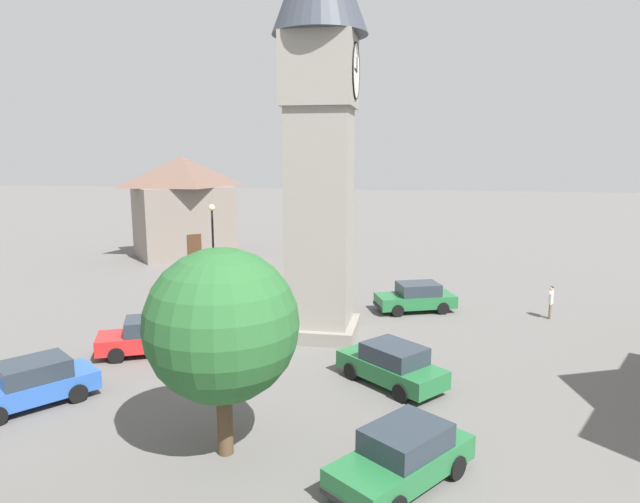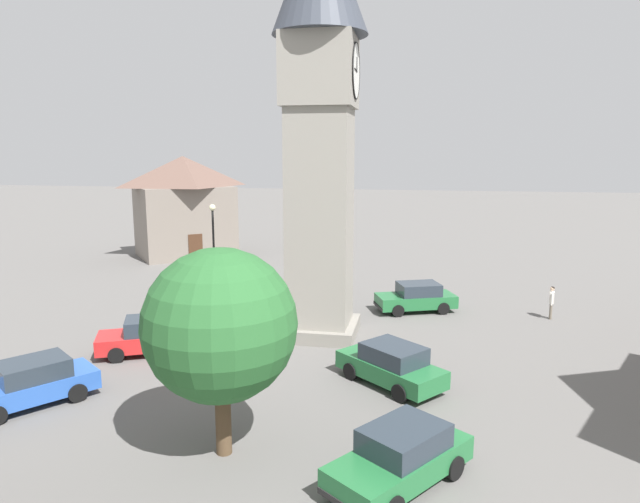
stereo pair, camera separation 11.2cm
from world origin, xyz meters
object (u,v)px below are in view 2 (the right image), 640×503
object	(u,v)px
lamp_post	(213,238)
car_green_alley	(31,383)
car_silver_kerb	(391,365)
road_sign	(185,325)
pedestrian	(552,300)
car_black_far	(149,336)
tree	(220,325)
car_white_side	(401,456)
clock_tower	(320,91)
building_terrace_right	(185,205)
car_blue_kerb	(416,297)
car_red_corner	(237,275)

from	to	relation	value
lamp_post	car_green_alley	bearing A→B (deg)	-5.34
car_silver_kerb	road_sign	distance (m)	7.86
pedestrian	lamp_post	xyz separation A→B (m)	(-0.16, -17.98, 2.63)
car_green_alley	road_sign	distance (m)	5.43
car_black_far	tree	bearing A→B (deg)	40.02
car_white_side	road_sign	size ratio (longest dim) A/B	1.54
clock_tower	pedestrian	bearing A→B (deg)	112.31
car_silver_kerb	car_green_alley	bearing A→B (deg)	-72.02
car_white_side	building_terrace_right	xyz separation A→B (m)	(-28.82, -18.52, 3.33)
car_blue_kerb	pedestrian	world-z (taller)	pedestrian
car_blue_kerb	pedestrian	bearing A→B (deg)	88.88
car_silver_kerb	clock_tower	bearing A→B (deg)	-144.97
lamp_post	car_red_corner	bearing A→B (deg)	177.14
car_green_alley	car_white_side	bearing A→B (deg)	79.35
building_terrace_right	car_green_alley	bearing A→B (deg)	13.13
car_white_side	road_sign	bearing A→B (deg)	-124.97
road_sign	car_blue_kerb	bearing A→B (deg)	139.49
car_white_side	car_black_far	size ratio (longest dim) A/B	0.97
car_red_corner	tree	world-z (taller)	tree
car_red_corner	car_green_alley	xyz separation A→B (m)	(16.89, -1.43, 0.00)
building_terrace_right	car_black_far	bearing A→B (deg)	20.02
clock_tower	car_silver_kerb	bearing A→B (deg)	35.03
pedestrian	car_silver_kerb	bearing A→B (deg)	-38.03
car_blue_kerb	lamp_post	size ratio (longest dim) A/B	0.81
car_blue_kerb	car_white_side	distance (m)	15.87
clock_tower	car_silver_kerb	world-z (taller)	clock_tower
car_blue_kerb	lamp_post	xyz separation A→B (m)	(-0.02, -11.25, 2.87)
lamp_post	car_blue_kerb	bearing A→B (deg)	89.88
car_white_side	road_sign	distance (m)	10.28
pedestrian	lamp_post	distance (m)	18.17
car_silver_kerb	lamp_post	bearing A→B (deg)	-133.01
tree	road_sign	xyz separation A→B (m)	(-5.26, -3.43, -1.84)
car_black_far	pedestrian	world-z (taller)	pedestrian
clock_tower	road_sign	bearing A→B (deg)	-38.31
car_blue_kerb	car_white_side	world-z (taller)	same
car_black_far	pedestrian	distance (m)	19.49
lamp_post	road_sign	world-z (taller)	lamp_post
lamp_post	tree	bearing A→B (deg)	21.83
car_green_alley	car_red_corner	bearing A→B (deg)	175.15
clock_tower	car_white_side	xyz separation A→B (m)	(11.19, 4.15, -10.16)
building_terrace_right	road_sign	xyz separation A→B (m)	(22.97, 10.15, -2.19)
car_silver_kerb	car_black_far	bearing A→B (deg)	-97.86
car_white_side	lamp_post	bearing A→B (deg)	-145.14
car_black_far	car_green_alley	xyz separation A→B (m)	(5.21, -1.57, 0.00)
car_silver_kerb	building_terrace_right	xyz separation A→B (m)	(-22.69, -17.92, 3.33)
car_red_corner	car_silver_kerb	bearing A→B (deg)	38.23
clock_tower	road_sign	size ratio (longest dim) A/B	6.69
car_black_far	road_sign	bearing A→B (deg)	55.01
car_black_far	lamp_post	bearing A→B (deg)	-177.91
car_white_side	car_black_far	world-z (taller)	same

